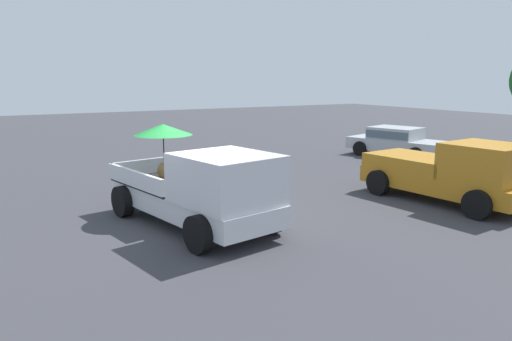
# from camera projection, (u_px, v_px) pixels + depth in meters

# --- Properties ---
(ground_plane) EXTENTS (80.00, 80.00, 0.00)m
(ground_plane) POSITION_uv_depth(u_px,v_px,m) (193.00, 224.00, 11.85)
(ground_plane) COLOR #38383D
(pickup_truck_main) EXTENTS (5.31, 2.98, 2.36)m
(pickup_truck_main) POSITION_uv_depth(u_px,v_px,m) (201.00, 187.00, 11.36)
(pickup_truck_main) COLOR black
(pickup_truck_main) RESTS_ON ground
(pickup_truck_red) EXTENTS (4.95, 2.52, 1.80)m
(pickup_truck_red) POSITION_uv_depth(u_px,v_px,m) (451.00, 172.00, 13.76)
(pickup_truck_red) COLOR black
(pickup_truck_red) RESTS_ON ground
(parked_sedan_far) EXTENTS (4.62, 2.85, 1.33)m
(parked_sedan_far) POSITION_uv_depth(u_px,v_px,m) (396.00, 140.00, 21.77)
(parked_sedan_far) COLOR black
(parked_sedan_far) RESTS_ON ground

